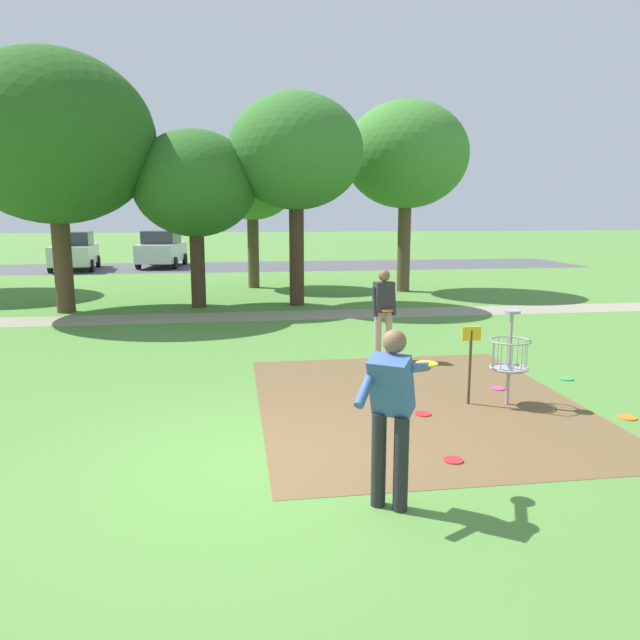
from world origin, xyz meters
TOP-DOWN VIEW (x-y plane):
  - ground_plane at (0.00, 0.00)m, footprint 160.00×160.00m
  - dirt_tee_pad at (2.45, 1.83)m, footprint 4.62×5.50m
  - disc_golf_basket at (3.66, 1.57)m, footprint 0.98×0.58m
  - player_foreground_watching at (2.60, 4.46)m, footprint 0.49×0.43m
  - player_throwing at (1.24, -1.19)m, footprint 0.98×0.78m
  - frisbee_near_basket at (5.07, 0.76)m, footprint 0.24×0.24m
  - frisbee_by_tee at (3.92, 2.30)m, footprint 0.21×0.21m
  - frisbee_far_left at (5.30, 2.67)m, footprint 0.24×0.24m
  - frisbee_far_right at (2.22, -0.26)m, footprint 0.22×0.22m
  - frisbee_scattered_a at (2.37, 1.30)m, footprint 0.22×0.22m
  - tree_near_left at (5.77, 14.12)m, footprint 4.24×4.24m
  - tree_near_right at (-1.20, 11.49)m, footprint 3.54×3.54m
  - tree_mid_left at (-4.83, 11.08)m, footprint 5.34×5.34m
  - tree_mid_right at (1.71, 11.47)m, footprint 3.91×3.91m
  - tree_far_left at (0.58, 15.94)m, footprint 3.34×3.34m
  - parking_lot_strip at (0.00, 24.82)m, footprint 36.00×6.00m
  - parked_car_leftmost at (-7.74, 24.08)m, footprint 2.28×4.35m
  - parked_car_center_left at (-3.75, 25.24)m, footprint 2.31×4.37m
  - gravel_path at (0.00, 9.65)m, footprint 40.00×1.49m

SIDE VIEW (x-z plane):
  - ground_plane at x=0.00m, z-range 0.00..0.00m
  - gravel_path at x=0.00m, z-range 0.00..0.00m
  - parking_lot_strip at x=0.00m, z-range 0.00..0.01m
  - dirt_tee_pad at x=2.45m, z-range 0.00..0.01m
  - frisbee_near_basket at x=5.07m, z-range 0.00..0.02m
  - frisbee_by_tee at x=3.92m, z-range 0.00..0.02m
  - frisbee_far_left at x=5.30m, z-range 0.00..0.02m
  - frisbee_far_right at x=2.22m, z-range 0.00..0.02m
  - frisbee_scattered_a at x=2.37m, z-range 0.00..0.02m
  - disc_golf_basket at x=3.66m, z-range 0.06..1.45m
  - parked_car_leftmost at x=-7.74m, z-range 0.00..1.84m
  - parked_car_center_left at x=-3.75m, z-range 0.00..1.84m
  - player_foreground_watching at x=2.60m, z-range 0.11..1.82m
  - player_throwing at x=1.24m, z-range 0.13..1.84m
  - tree_near_right at x=-1.20m, z-range 1.00..6.07m
  - tree_far_left at x=0.58m, z-range 1.21..6.53m
  - tree_mid_right at x=1.71m, z-range 1.38..7.53m
  - tree_near_left at x=5.77m, z-range 1.41..7.91m
  - tree_mid_left at x=-4.83m, z-range 1.20..8.18m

